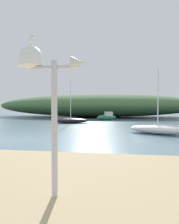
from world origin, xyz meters
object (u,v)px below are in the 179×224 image
Objects in this scene: seagull_on_radar at (31,40)px; sailboat_off_point at (158,129)px; mast_structure at (41,73)px; motorboat_outer_mooring at (107,117)px; sailboat_centre_water at (71,121)px.

seagull_on_radar is 12.60m from sailboat_off_point.
seagull_on_radar is 0.05× the size of sailboat_off_point.
sailboat_off_point is (4.36, 11.44, -2.98)m from seagull_on_radar.
sailboat_off_point is at bearing 69.97° from mast_structure.
seagull_on_radar is at bearing -89.32° from motorboat_outer_mooring.
mast_structure is at bearing -77.53° from sailboat_centre_water.
mast_structure is at bearing 3.04° from seagull_on_radar.
mast_structure is 12.39m from sailboat_off_point.
sailboat_centre_water is (-8.52, 8.24, -0.01)m from sailboat_off_point.
sailboat_centre_water is at bearing -121.20° from motorboat_outer_mooring.
seagull_on_radar is at bearing -110.88° from sailboat_off_point.
seagull_on_radar is at bearing -78.08° from sailboat_centre_water.
seagull_on_radar is 0.08× the size of motorboat_outer_mooring.
mast_structure is 0.60× the size of sailboat_centre_water.
sailboat_off_point is 1.50× the size of motorboat_outer_mooring.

